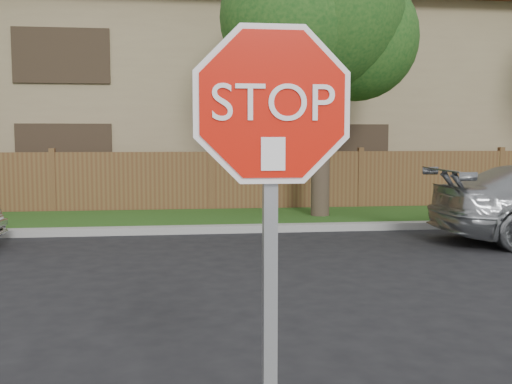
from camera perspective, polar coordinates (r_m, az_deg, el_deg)
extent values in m
cube|color=gray|center=(12.50, -3.51, -3.55)|extent=(70.00, 0.30, 0.15)
cube|color=#1E4714|center=(14.13, -3.92, -2.58)|extent=(70.00, 3.00, 0.12)
cube|color=brown|center=(15.64, -4.26, 0.92)|extent=(70.00, 0.12, 1.60)
cube|color=#907C59|center=(21.21, -5.05, 8.02)|extent=(34.00, 8.00, 6.00)
cube|color=brown|center=(21.61, -5.13, 16.66)|extent=(35.20, 9.20, 0.50)
cylinder|color=#382B21|center=(14.26, 6.17, 5.14)|extent=(0.44, 0.44, 3.92)
sphere|color=#144214|center=(14.54, 6.30, 16.80)|extent=(3.80, 3.80, 3.80)
sphere|color=#144214|center=(14.96, 9.46, 14.26)|extent=(3.00, 3.00, 3.00)
sphere|color=#144214|center=(13.95, 3.35, 16.14)|extent=(3.20, 3.20, 3.20)
cube|color=gray|center=(2.88, 1.33, -9.97)|extent=(0.06, 0.06, 2.30)
cylinder|color=white|center=(2.71, 1.57, 8.32)|extent=(1.01, 0.02, 1.01)
cylinder|color=red|center=(2.70, 1.61, 8.33)|extent=(0.93, 0.02, 0.93)
cube|color=white|center=(2.68, 1.64, 3.65)|extent=(0.11, 0.00, 0.15)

